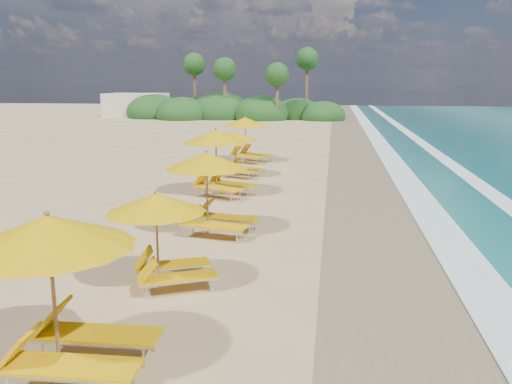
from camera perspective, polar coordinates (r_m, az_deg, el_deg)
ground at (r=15.79m, az=0.00°, el=-4.26°), size 160.00×160.00×0.00m
wet_sand at (r=15.74m, az=14.61°, el=-4.70°), size 4.00×160.00×0.01m
surf_foam at (r=16.27m, az=24.14°, el=-4.76°), size 4.00×160.00×0.01m
station_1 at (r=8.47m, az=-19.93°, el=-9.38°), size 2.82×2.62×2.58m
station_2 at (r=11.52m, az=-9.85°, el=-4.40°), size 2.83×2.81×2.16m
station_3 at (r=15.31m, az=-4.67°, el=0.50°), size 2.97×2.85×2.46m
station_4 at (r=20.42m, az=-3.88°, el=3.68°), size 3.47×3.45×2.63m
station_5 at (r=24.48m, az=-1.92°, el=4.48°), size 2.79×2.74×2.17m
station_6 at (r=28.89m, az=-0.85°, el=6.03°), size 3.30×3.28×2.51m
treeline at (r=61.81m, az=-3.03°, el=8.84°), size 25.80×8.80×9.74m
beach_building at (r=67.55m, az=-12.83°, el=9.18°), size 7.00×5.00×2.80m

